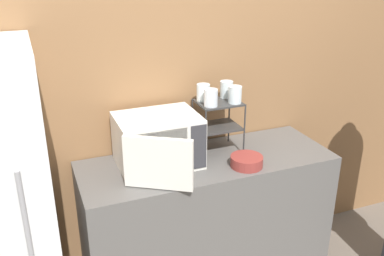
{
  "coord_description": "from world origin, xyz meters",
  "views": [
    {
      "loc": [
        -0.98,
        -1.9,
        2.12
      ],
      "look_at": [
        -0.09,
        0.32,
        1.14
      ],
      "focal_mm": 40.0,
      "sensor_mm": 36.0,
      "label": 1
    }
  ],
  "objects_px": {
    "bowl": "(247,161)",
    "microwave": "(158,142)",
    "dish_rack": "(218,116)",
    "glass_back_left": "(203,92)",
    "glass_back_right": "(226,89)",
    "glass_front_right": "(235,95)",
    "glass_front_left": "(211,98)"
  },
  "relations": [
    {
      "from": "glass_back_right",
      "to": "glass_front_right",
      "type": "height_order",
      "value": "same"
    },
    {
      "from": "glass_back_left",
      "to": "bowl",
      "type": "bearing_deg",
      "value": -64.9
    },
    {
      "from": "glass_back_left",
      "to": "bowl",
      "type": "distance_m",
      "value": 0.5
    },
    {
      "from": "dish_rack",
      "to": "glass_back_right",
      "type": "height_order",
      "value": "glass_back_right"
    },
    {
      "from": "dish_rack",
      "to": "glass_back_right",
      "type": "bearing_deg",
      "value": 37.08
    },
    {
      "from": "glass_front_left",
      "to": "microwave",
      "type": "bearing_deg",
      "value": 178.96
    },
    {
      "from": "glass_front_right",
      "to": "bowl",
      "type": "relative_size",
      "value": 0.54
    },
    {
      "from": "glass_front_left",
      "to": "bowl",
      "type": "xyz_separation_m",
      "value": [
        0.15,
        -0.21,
        -0.36
      ]
    },
    {
      "from": "glass_front_right",
      "to": "bowl",
      "type": "height_order",
      "value": "glass_front_right"
    },
    {
      "from": "glass_front_left",
      "to": "glass_back_right",
      "type": "bearing_deg",
      "value": 36.46
    },
    {
      "from": "glass_front_right",
      "to": "glass_back_right",
      "type": "bearing_deg",
      "value": 90.06
    },
    {
      "from": "glass_front_left",
      "to": "dish_rack",
      "type": "bearing_deg",
      "value": 35.79
    },
    {
      "from": "glass_front_right",
      "to": "bowl",
      "type": "xyz_separation_m",
      "value": [
        -0.01,
        -0.21,
        -0.36
      ]
    },
    {
      "from": "microwave",
      "to": "glass_front_left",
      "type": "xyz_separation_m",
      "value": [
        0.34,
        -0.01,
        0.23
      ]
    },
    {
      "from": "glass_front_right",
      "to": "glass_back_left",
      "type": "xyz_separation_m",
      "value": [
        -0.16,
        0.11,
        0.0
      ]
    },
    {
      "from": "dish_rack",
      "to": "glass_front_left",
      "type": "xyz_separation_m",
      "value": [
        -0.08,
        -0.06,
        0.15
      ]
    },
    {
      "from": "glass_front_left",
      "to": "bowl",
      "type": "relative_size",
      "value": 0.54
    },
    {
      "from": "bowl",
      "to": "microwave",
      "type": "bearing_deg",
      "value": 156.3
    },
    {
      "from": "glass_front_right",
      "to": "microwave",
      "type": "bearing_deg",
      "value": 179.5
    },
    {
      "from": "glass_front_right",
      "to": "bowl",
      "type": "distance_m",
      "value": 0.42
    },
    {
      "from": "glass_back_left",
      "to": "dish_rack",
      "type": "bearing_deg",
      "value": -34.86
    },
    {
      "from": "dish_rack",
      "to": "glass_front_right",
      "type": "xyz_separation_m",
      "value": [
        0.08,
        -0.06,
        0.15
      ]
    },
    {
      "from": "microwave",
      "to": "glass_back_right",
      "type": "height_order",
      "value": "glass_back_right"
    },
    {
      "from": "dish_rack",
      "to": "glass_back_right",
      "type": "distance_m",
      "value": 0.18
    },
    {
      "from": "glass_front_left",
      "to": "bowl",
      "type": "height_order",
      "value": "glass_front_left"
    },
    {
      "from": "glass_back_left",
      "to": "bowl",
      "type": "height_order",
      "value": "glass_back_left"
    },
    {
      "from": "microwave",
      "to": "dish_rack",
      "type": "xyz_separation_m",
      "value": [
        0.42,
        0.05,
        0.09
      ]
    },
    {
      "from": "glass_back_right",
      "to": "glass_front_right",
      "type": "relative_size",
      "value": 1.0
    },
    {
      "from": "microwave",
      "to": "glass_front_left",
      "type": "bearing_deg",
      "value": -1.04
    },
    {
      "from": "bowl",
      "to": "glass_back_left",
      "type": "bearing_deg",
      "value": 115.1
    },
    {
      "from": "dish_rack",
      "to": "glass_front_right",
      "type": "relative_size",
      "value": 3.2
    },
    {
      "from": "dish_rack",
      "to": "bowl",
      "type": "bearing_deg",
      "value": -75.18
    }
  ]
}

